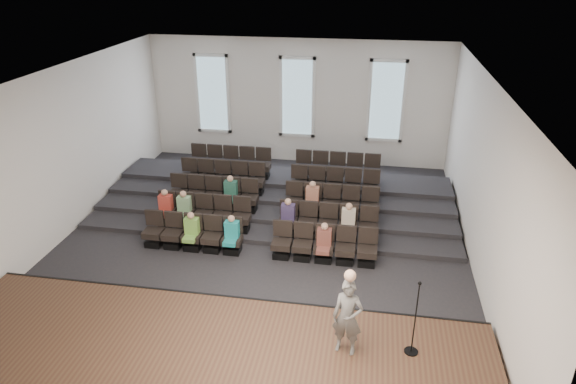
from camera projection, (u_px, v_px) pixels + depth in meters
The scene contains 14 objects.
ground at pixel (261, 244), 15.34m from camera, with size 14.00×14.00×0.00m, color black.
ceiling at pixel (257, 76), 13.24m from camera, with size 12.00×14.00×0.02m, color white.
wall_back at pixel (297, 102), 20.58m from camera, with size 12.00×0.04×5.00m, color white.
wall_front at pixel (162, 332), 8.01m from camera, with size 12.00×0.04×5.00m, color white.
wall_left at pixel (61, 154), 15.21m from camera, with size 0.04×14.00×5.00m, color white.
wall_right at pixel (485, 181), 13.38m from camera, with size 0.04×14.00×5.00m, color white.
stage at pixel (209, 357), 10.67m from camera, with size 11.80×3.60×0.50m, color #46301E.
stage_lip at pixel (232, 305), 12.26m from camera, with size 11.80×0.06×0.52m, color black.
risers at pixel (280, 194), 18.10m from camera, with size 11.80×4.80×0.60m.
seating_rows at pixel (271, 201), 16.44m from camera, with size 6.80×4.70×1.67m.
windows at pixel (297, 98), 20.43m from camera, with size 8.44×0.10×3.24m.
audience at pixel (252, 214), 15.35m from camera, with size 6.05×2.64×1.10m.
speaker at pixel (348, 317), 10.16m from camera, with size 0.61×0.40×1.67m, color #5E5C59.
mic_stand at pixel (414, 332), 10.25m from camera, with size 0.29×0.29×1.72m.
Camera 1 is at (3.00, -12.95, 7.86)m, focal length 32.00 mm.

